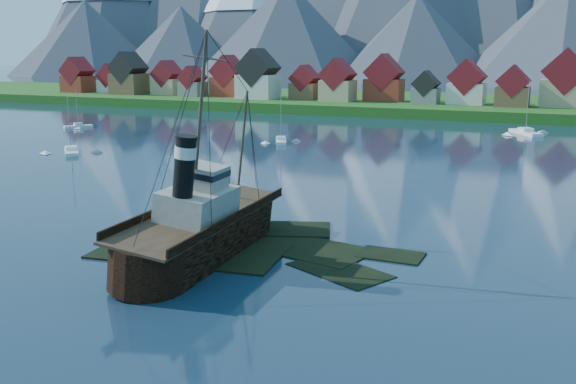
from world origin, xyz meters
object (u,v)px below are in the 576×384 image
at_px(sailboat_c, 281,141).
at_px(sailboat_e, 526,133).
at_px(tugboat_wreck, 208,224).
at_px(sailboat_b, 78,127).
at_px(sailboat_a, 71,152).

distance_m(sailboat_c, sailboat_e, 58.90).
bearing_deg(tugboat_wreck, sailboat_e, 75.28).
bearing_deg(sailboat_b, sailboat_c, 29.40).
bearing_deg(tugboat_wreck, sailboat_a, 138.96).
bearing_deg(sailboat_b, tugboat_wreck, -8.91).
bearing_deg(sailboat_b, sailboat_a, -16.60).
height_order(sailboat_a, sailboat_b, sailboat_a).
relative_size(sailboat_b, sailboat_e, 0.79).
relative_size(tugboat_wreck, sailboat_a, 2.45).
height_order(tugboat_wreck, sailboat_a, tugboat_wreck).
bearing_deg(sailboat_c, sailboat_b, 150.99).
height_order(sailboat_b, sailboat_c, sailboat_c).
distance_m(tugboat_wreck, sailboat_e, 110.43).
distance_m(sailboat_a, sailboat_c, 42.49).
height_order(tugboat_wreck, sailboat_b, tugboat_wreck).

